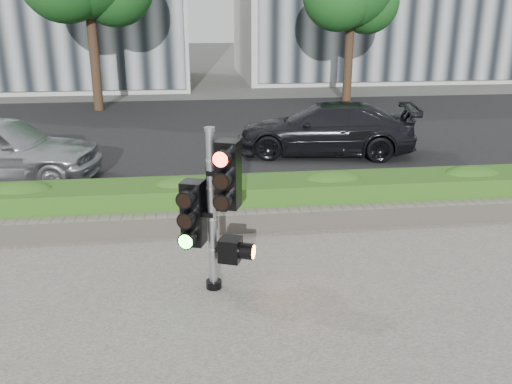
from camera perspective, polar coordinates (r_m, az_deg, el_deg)
The scene contains 8 objects.
ground at distance 7.69m, azimuth 1.77°, elevation -9.57°, with size 120.00×120.00×0.00m, color #51514C.
road at distance 17.12m, azimuth -3.32°, elevation 6.33°, with size 60.00×13.00×0.02m, color black.
curb at distance 10.53m, azimuth -0.81°, elevation -1.24°, with size 60.00×0.25×0.12m, color gray.
stone_wall at distance 9.31m, azimuth 0.02°, elevation -3.01°, with size 12.00×0.32×0.34m, color gray.
hedge at distance 9.86m, azimuth -0.44°, elevation -0.71°, with size 12.00×1.00×0.68m, color #50972E.
traffic_signal at distance 7.05m, azimuth -4.37°, elevation -1.09°, with size 0.82×0.69×2.23m.
car_silver at distance 13.15m, azimuth -25.38°, elevation 4.14°, with size 1.73×4.30×1.46m, color #A8AAB0.
car_dark at distance 14.36m, azimuth 7.30°, elevation 6.61°, with size 1.88×4.62×1.34m, color black.
Camera 1 is at (-1.06, -6.70, 3.62)m, focal length 38.00 mm.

